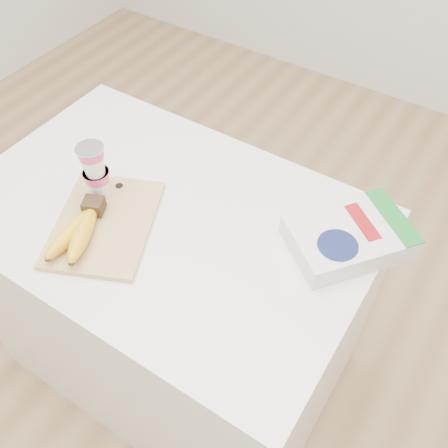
{
  "coord_description": "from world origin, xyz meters",
  "views": [
    {
      "loc": [
        0.59,
        -0.63,
        1.7
      ],
      "look_at": [
        0.17,
        0.02,
        0.82
      ],
      "focal_mm": 40.0,
      "sensor_mm": 36.0,
      "label": 1
    }
  ],
  "objects_px": {
    "bananas": "(79,230)",
    "cereal_box": "(349,236)",
    "table": "(175,298)",
    "yogurt_stack": "(95,170)",
    "cutting_board": "(105,224)"
  },
  "relations": [
    {
      "from": "table",
      "to": "bananas",
      "type": "height_order",
      "value": "bananas"
    },
    {
      "from": "table",
      "to": "bananas",
      "type": "distance_m",
      "value": 0.48
    },
    {
      "from": "table",
      "to": "yogurt_stack",
      "type": "distance_m",
      "value": 0.52
    },
    {
      "from": "bananas",
      "to": "cereal_box",
      "type": "height_order",
      "value": "bananas"
    },
    {
      "from": "bananas",
      "to": "yogurt_stack",
      "type": "height_order",
      "value": "yogurt_stack"
    },
    {
      "from": "table",
      "to": "yogurt_stack",
      "type": "xyz_separation_m",
      "value": [
        -0.16,
        -0.05,
        0.49
      ]
    },
    {
      "from": "bananas",
      "to": "cereal_box",
      "type": "bearing_deg",
      "value": 31.82
    },
    {
      "from": "table",
      "to": "cereal_box",
      "type": "relative_size",
      "value": 3.17
    },
    {
      "from": "yogurt_stack",
      "to": "cereal_box",
      "type": "relative_size",
      "value": 0.48
    },
    {
      "from": "table",
      "to": "bananas",
      "type": "relative_size",
      "value": 4.82
    },
    {
      "from": "table",
      "to": "cereal_box",
      "type": "xyz_separation_m",
      "value": [
        0.43,
        0.16,
        0.42
      ]
    },
    {
      "from": "yogurt_stack",
      "to": "cereal_box",
      "type": "xyz_separation_m",
      "value": [
        0.59,
        0.2,
        -0.07
      ]
    },
    {
      "from": "cutting_board",
      "to": "cereal_box",
      "type": "relative_size",
      "value": 0.96
    },
    {
      "from": "cutting_board",
      "to": "cereal_box",
      "type": "bearing_deg",
      "value": 3.23
    },
    {
      "from": "table",
      "to": "yogurt_stack",
      "type": "height_order",
      "value": "yogurt_stack"
    }
  ]
}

